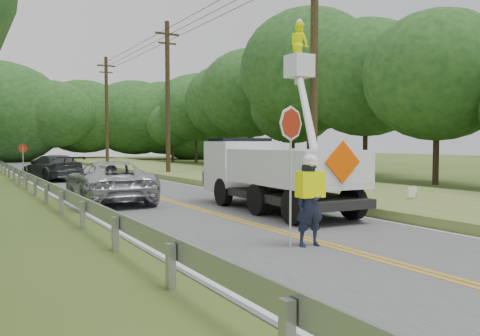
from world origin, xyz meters
TOP-DOWN VIEW (x-y plane):
  - ground at (0.00, 0.00)m, footprint 140.00×140.00m
  - road at (0.00, 14.00)m, footprint 7.20×96.00m
  - guardrail at (-4.02, 14.91)m, footprint 0.18×48.00m
  - utility_poles at (5.00, 17.02)m, footprint 1.60×43.30m
  - tall_grass_verge at (7.10, 14.00)m, footprint 7.00×96.00m
  - treeline_right at (15.73, 24.62)m, footprint 10.80×51.08m
  - treeline_horizon at (0.51, 56.11)m, footprint 58.21×14.78m
  - flagger at (-0.43, 2.32)m, footprint 1.14×0.50m
  - bucket_truck at (2.24, 8.13)m, footprint 4.03×6.90m
  - suv_silver at (-2.07, 12.09)m, footprint 2.83×5.58m
  - suv_darkgrey at (-2.11, 24.35)m, footprint 3.22×5.42m
  - stop_sign_permanent at (-4.01, 20.99)m, footprint 0.45×0.13m
  - yard_sign at (6.48, 5.51)m, footprint 0.50×0.10m

SIDE VIEW (x-z plane):
  - ground at x=0.00m, z-range 0.00..0.00m
  - road at x=0.00m, z-range 0.00..0.02m
  - tall_grass_verge at x=7.10m, z-range 0.00..0.30m
  - yard_sign at x=6.48m, z-range 0.16..0.88m
  - guardrail at x=-4.02m, z-range 0.17..0.94m
  - suv_darkgrey at x=-2.11m, z-range 0.02..1.49m
  - suv_silver at x=-2.07m, z-range 0.02..1.53m
  - flagger at x=-0.43m, z-range -0.41..2.55m
  - stop_sign_permanent at x=-4.01m, z-range 0.31..2.46m
  - bucket_truck at x=2.24m, z-range -1.80..4.86m
  - utility_poles at x=5.00m, z-range 0.27..10.27m
  - treeline_horizon at x=0.51m, z-range -0.68..11.68m
  - treeline_right at x=15.73m, z-range 0.29..12.12m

